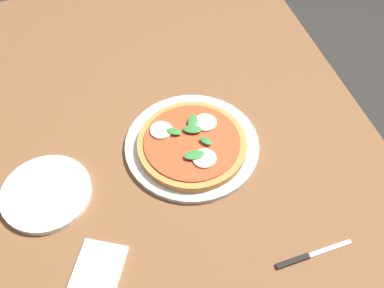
{
  "coord_description": "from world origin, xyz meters",
  "views": [
    {
      "loc": [
        0.7,
        -0.15,
        1.58
      ],
      "look_at": [
        0.09,
        0.04,
        0.76
      ],
      "focal_mm": 42.2,
      "sensor_mm": 36.0,
      "label": 1
    }
  ],
  "objects_px": {
    "dining_table": "(169,148)",
    "pizza": "(192,144)",
    "knife": "(305,257)",
    "serving_tray": "(192,145)",
    "plate_white": "(46,193)",
    "napkin": "(97,274)"
  },
  "relations": [
    {
      "from": "dining_table",
      "to": "plate_white",
      "type": "bearing_deg",
      "value": -66.93
    },
    {
      "from": "pizza",
      "to": "napkin",
      "type": "relative_size",
      "value": 1.91
    },
    {
      "from": "dining_table",
      "to": "pizza",
      "type": "relative_size",
      "value": 4.98
    },
    {
      "from": "dining_table",
      "to": "napkin",
      "type": "xyz_separation_m",
      "value": [
        0.33,
        -0.23,
        0.11
      ]
    },
    {
      "from": "dining_table",
      "to": "plate_white",
      "type": "height_order",
      "value": "plate_white"
    },
    {
      "from": "pizza",
      "to": "plate_white",
      "type": "distance_m",
      "value": 0.33
    },
    {
      "from": "dining_table",
      "to": "pizza",
      "type": "bearing_deg",
      "value": 18.01
    },
    {
      "from": "pizza",
      "to": "serving_tray",
      "type": "bearing_deg",
      "value": 162.46
    },
    {
      "from": "dining_table",
      "to": "plate_white",
      "type": "relative_size",
      "value": 6.41
    },
    {
      "from": "napkin",
      "to": "plate_white",
      "type": "bearing_deg",
      "value": -160.4
    },
    {
      "from": "knife",
      "to": "serving_tray",
      "type": "bearing_deg",
      "value": -157.83
    },
    {
      "from": "serving_tray",
      "to": "plate_white",
      "type": "distance_m",
      "value": 0.34
    },
    {
      "from": "plate_white",
      "to": "napkin",
      "type": "bearing_deg",
      "value": 19.6
    },
    {
      "from": "dining_table",
      "to": "serving_tray",
      "type": "height_order",
      "value": "serving_tray"
    },
    {
      "from": "dining_table",
      "to": "napkin",
      "type": "relative_size",
      "value": 9.51
    },
    {
      "from": "plate_white",
      "to": "serving_tray",
      "type": "bearing_deg",
      "value": 96.16
    },
    {
      "from": "knife",
      "to": "dining_table",
      "type": "bearing_deg",
      "value": -158.06
    },
    {
      "from": "dining_table",
      "to": "plate_white",
      "type": "xyz_separation_m",
      "value": [
        0.13,
        -0.3,
        0.11
      ]
    },
    {
      "from": "pizza",
      "to": "knife",
      "type": "bearing_deg",
      "value": 23.14
    },
    {
      "from": "pizza",
      "to": "knife",
      "type": "height_order",
      "value": "pizza"
    },
    {
      "from": "pizza",
      "to": "plate_white",
      "type": "height_order",
      "value": "pizza"
    },
    {
      "from": "napkin",
      "to": "knife",
      "type": "bearing_deg",
      "value": 78.4
    }
  ]
}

